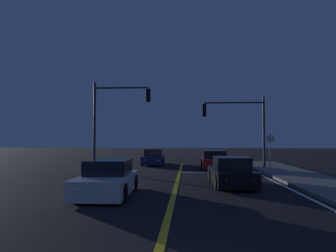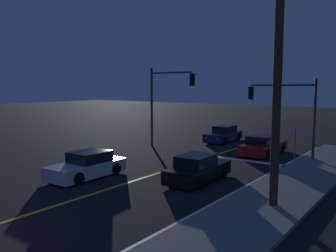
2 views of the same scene
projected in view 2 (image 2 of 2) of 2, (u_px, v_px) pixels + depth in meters
sidewalk_right at (265, 205)px, 14.05m from camera, size 3.20×33.47×0.15m
lane_line_center at (136, 180)px, 18.07m from camera, size 0.20×31.61×0.01m
lane_line_edge_right at (223, 198)px, 15.15m from camera, size 0.16×31.61×0.01m
stop_bar at (247, 161)px, 22.77m from camera, size 5.19×0.50×0.01m
car_mid_block_navy at (224, 135)px, 30.77m from camera, size 1.92×4.44×1.34m
car_following_oncoming_red at (263, 146)px, 25.10m from camera, size 1.99×4.70×1.34m
car_distant_tail_black at (198, 169)px, 17.99m from camera, size 1.94×4.27×1.34m
car_side_waiting_white at (87, 166)px, 18.73m from camera, size 2.02×4.30×1.34m
traffic_signal_near_right at (288, 105)px, 23.21m from camera, size 4.49×0.28×5.23m
traffic_signal_far_left at (166, 95)px, 27.29m from camera, size 4.02×0.28×6.17m
utility_pole_right at (278, 72)px, 13.36m from camera, size 1.61×0.33×10.29m
street_sign_corner at (295, 141)px, 20.36m from camera, size 0.56×0.08×2.46m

